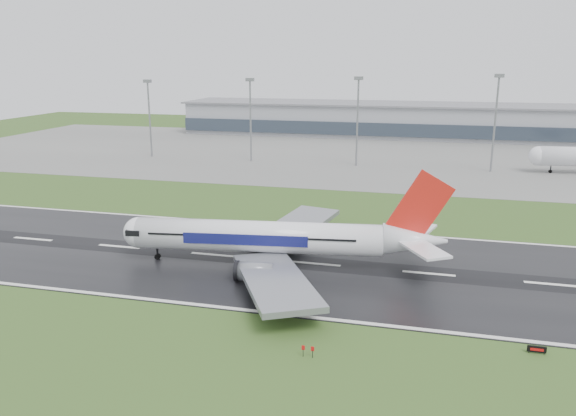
# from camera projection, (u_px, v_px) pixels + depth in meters

# --- Properties ---
(ground) EXTENTS (520.00, 520.00, 0.00)m
(ground) POSITION_uv_depth(u_px,v_px,m) (429.00, 274.00, 97.72)
(ground) COLOR #2D4C1B
(ground) RESTS_ON ground
(runway) EXTENTS (400.00, 45.00, 0.10)m
(runway) POSITION_uv_depth(u_px,v_px,m) (429.00, 274.00, 97.71)
(runway) COLOR black
(runway) RESTS_ON ground
(apron) EXTENTS (400.00, 130.00, 0.08)m
(apron) POSITION_uv_depth(u_px,v_px,m) (431.00, 157.00, 214.91)
(apron) COLOR slate
(apron) RESTS_ON ground
(terminal) EXTENTS (240.00, 36.00, 15.00)m
(terminal) POSITION_uv_depth(u_px,v_px,m) (433.00, 121.00, 269.26)
(terminal) COLOR gray
(terminal) RESTS_ON ground
(main_airliner) EXTENTS (65.27, 62.88, 17.27)m
(main_airliner) POSITION_uv_depth(u_px,v_px,m) (281.00, 219.00, 99.96)
(main_airliner) COLOR white
(main_airliner) RESTS_ON runway
(runway_sign) EXTENTS (2.30, 0.74, 1.04)m
(runway_sign) POSITION_uv_depth(u_px,v_px,m) (537.00, 350.00, 71.16)
(runway_sign) COLOR black
(runway_sign) RESTS_ON ground
(floodmast_0) EXTENTS (0.64, 0.64, 27.82)m
(floodmast_0) POSITION_uv_depth(u_px,v_px,m) (150.00, 120.00, 212.54)
(floodmast_0) COLOR gray
(floodmast_0) RESTS_ON ground
(floodmast_1) EXTENTS (0.64, 0.64, 28.68)m
(floodmast_1) POSITION_uv_depth(u_px,v_px,m) (251.00, 122.00, 202.98)
(floodmast_1) COLOR gray
(floodmast_1) RESTS_ON ground
(floodmast_2) EXTENTS (0.64, 0.64, 29.47)m
(floodmast_2) POSITION_uv_depth(u_px,v_px,m) (357.00, 124.00, 193.77)
(floodmast_2) COLOR gray
(floodmast_2) RESTS_ON ground
(floodmast_3) EXTENTS (0.64, 0.64, 30.61)m
(floodmast_3) POSITION_uv_depth(u_px,v_px,m) (495.00, 126.00, 183.05)
(floodmast_3) COLOR gray
(floodmast_3) RESTS_ON ground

